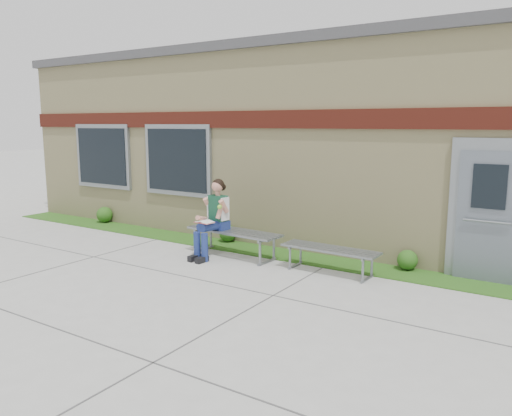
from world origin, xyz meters
The scene contains 9 objects.
ground centered at (0.00, 0.00, 0.00)m, with size 80.00×80.00×0.00m, color #9E9E99.
grass_strip centered at (0.00, 2.60, 0.01)m, with size 16.00×0.80×0.02m, color #2E5015.
school_building centered at (0.00, 5.99, 2.10)m, with size 16.20×6.22×4.20m.
bench_left centered at (-0.77, 2.00, 0.39)m, with size 1.99×0.68×0.51m.
bench_right centered at (1.23, 2.00, 0.34)m, with size 1.71×0.53×0.44m.
girl centered at (-1.09, 1.78, 0.78)m, with size 0.52×0.90×1.49m.
shrub_west centered at (-5.42, 2.85, 0.22)m, with size 0.40×0.40×0.40m, color #2E5015.
shrub_mid centered at (-1.54, 2.85, 0.20)m, with size 0.36×0.36×0.36m, color #2E5015.
shrub_east centered at (2.30, 2.85, 0.19)m, with size 0.35×0.35×0.35m, color #2E5015.
Camera 1 is at (4.62, -5.58, 2.53)m, focal length 35.00 mm.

